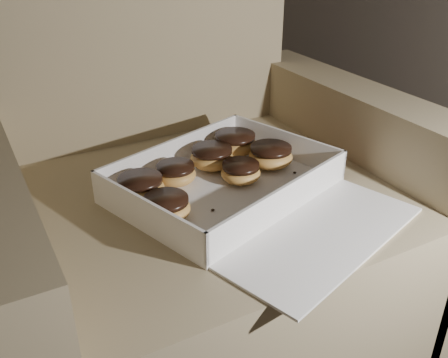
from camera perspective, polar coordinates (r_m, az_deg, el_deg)
armchair at (r=1.13m, az=-3.50°, el=-5.21°), size 0.93×0.78×0.97m
bakery_box at (r=0.97m, az=2.00°, el=-1.49°), size 0.53×0.58×0.07m
donut_a at (r=1.06m, az=-1.38°, el=2.52°), size 0.09×0.09×0.05m
donut_b at (r=1.01m, az=1.92°, el=0.82°), size 0.08×0.08×0.04m
donut_c at (r=0.89m, az=-6.62°, el=-3.24°), size 0.09×0.09×0.04m
donut_d at (r=1.01m, az=-5.56°, el=0.64°), size 0.08×0.08×0.04m
donut_e at (r=1.07m, az=5.36°, el=2.67°), size 0.09×0.09×0.05m
donut_f at (r=1.13m, az=1.28°, el=4.12°), size 0.10×0.10×0.05m
donut_g at (r=0.96m, az=-9.52°, el=-0.94°), size 0.09×0.09×0.05m
crumb_a at (r=1.00m, az=8.36°, el=-0.93°), size 0.01×0.01×0.00m
crumb_b at (r=0.92m, az=-1.29°, el=-3.55°), size 0.01×0.01×0.00m
crumb_c at (r=1.06m, az=8.08°, el=0.73°), size 0.01×0.01×0.00m
crumb_d at (r=0.86m, az=-3.31°, el=-6.18°), size 0.01×0.01×0.00m
crumb_e at (r=0.93m, az=6.00°, el=-3.39°), size 0.01×0.01×0.00m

